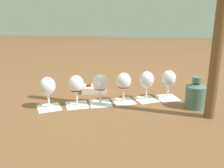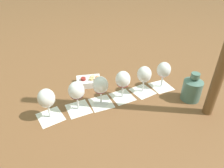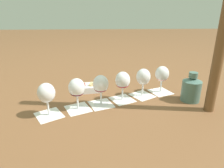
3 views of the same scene
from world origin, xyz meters
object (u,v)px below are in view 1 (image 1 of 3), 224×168
Objects in this scene: wine_glass_0 at (168,80)px; wine_glass_2 at (124,83)px; wine_glass_4 at (76,86)px; wine_glass_5 at (48,88)px; ceramic_vase at (195,94)px; wine_glass_1 at (147,81)px; wine_glass_3 at (100,85)px; snack_dish at (95,89)px.

wine_glass_0 is 1.00× the size of wine_glass_2.
wine_glass_0 is 0.50m from wine_glass_4.
wine_glass_5 is 0.72m from ceramic_vase.
wine_glass_1 is 1.00× the size of wine_glass_2.
wine_glass_4 is (0.46, 0.19, 0.00)m from wine_glass_0.
wine_glass_2 is at bearing 22.60° from wine_glass_1.
wine_glass_4 is 0.14m from wine_glass_5.
ceramic_vase is at bearing -173.19° from wine_glass_4.
ceramic_vase is at bearing 136.01° from wine_glass_0.
wine_glass_3 is at bearing -159.20° from wine_glass_4.
wine_glass_2 is 1.00× the size of wine_glass_4.
wine_glass_0 reaches higher than snack_dish.
wine_glass_0 is 0.43m from snack_dish.
wine_glass_2 is at bearing -157.33° from wine_glass_4.
wine_glass_3 is at bearing 23.53° from wine_glass_1.
wine_glass_4 is (0.34, 0.14, -0.00)m from wine_glass_1.
wine_glass_5 is 1.00× the size of snack_dish.
snack_dish is at bearing -35.45° from wine_glass_2.
wine_glass_0 is at bearing -157.11° from wine_glass_3.
wine_glass_5 is (0.58, 0.24, 0.00)m from wine_glass_0.
wine_glass_2 is (0.23, 0.09, 0.00)m from wine_glass_0.
ceramic_vase is (-0.12, 0.12, -0.04)m from wine_glass_0.
wine_glass_2 reaches higher than snack_dish.
wine_glass_0 is 1.00× the size of wine_glass_5.
wine_glass_2 and ceramic_vase have the same top height.
wine_glass_2 is 1.00× the size of wine_glass_5.
wine_glass_1 is 0.25m from wine_glass_3.
wine_glass_3 and wine_glass_5 have the same top height.
wine_glass_0 is 0.18m from ceramic_vase.
wine_glass_4 is 1.00× the size of wine_glass_5.
snack_dish is (0.19, -0.13, -0.08)m from wine_glass_2.
wine_glass_3 reaches higher than snack_dish.
wine_glass_3 is 0.47m from ceramic_vase.
wine_glass_2 is at bearing -3.94° from ceramic_vase.
wine_glass_3 is 1.00× the size of wine_glass_5.
wine_glass_5 is (0.13, 0.06, 0.00)m from wine_glass_4.
wine_glass_5 is (0.24, 0.10, 0.00)m from wine_glass_3.
wine_glass_1 is 1.00× the size of wine_glass_5.
wine_glass_0 is 0.38m from wine_glass_3.
ceramic_vase is 0.57m from snack_dish.
wine_glass_1 is at bearing -156.47° from wine_glass_3.
wine_glass_4 is at bearing 80.64° from snack_dish.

